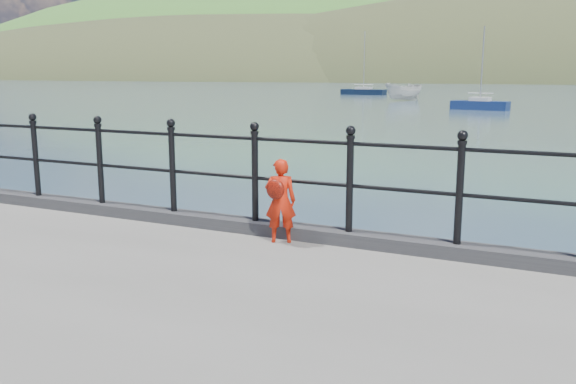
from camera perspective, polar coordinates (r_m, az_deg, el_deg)
The scene contains 7 objects.
ground at distance 7.66m, azimuth 1.61°, elevation -11.28°, with size 600.00×600.00×0.00m, color #2D4251.
kerb at distance 7.18m, azimuth 1.17°, elevation -3.74°, with size 60.00×0.30×0.15m, color #28282B.
railing at distance 7.03m, azimuth 1.20°, elevation 2.17°, with size 18.11×0.11×1.20m.
child at distance 6.91m, azimuth -0.74°, elevation -0.76°, with size 0.42×0.36×0.97m.
launch_white at distance 64.82m, azimuth 10.77°, elevation 9.20°, with size 1.78×4.74×1.83m, color beige.
sailboat_left at distance 81.24m, azimuth 7.07°, elevation 9.26°, with size 5.89×2.10×8.28m.
sailboat_port at distance 50.42m, azimuth 17.51°, elevation 7.72°, with size 4.52×2.08×6.55m.
Camera 1 is at (2.83, -6.49, 2.92)m, focal length 38.00 mm.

